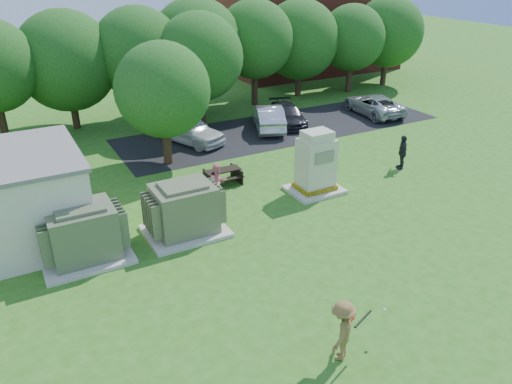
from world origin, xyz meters
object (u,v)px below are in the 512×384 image
transformer_left (83,234)px  generator_cabinet (316,166)px  picnic_table (223,175)px  person_walking_right (402,152)px  car_dark (288,115)px  transformer_right (184,210)px  car_white (190,130)px  car_silver_b (373,105)px  batter (342,331)px  person_at_picnic (218,183)px  car_silver_a (268,117)px

transformer_left → generator_cabinet: generator_cabinet is taller
picnic_table → person_walking_right: 8.92m
car_dark → transformer_right: bearing=-121.3°
generator_cabinet → car_white: size_ratio=0.65×
transformer_left → car_silver_b: 22.04m
car_white → person_walking_right: bearing=-70.9°
transformer_right → car_dark: transformer_right is taller
transformer_right → picnic_table: size_ratio=1.83×
batter → car_dark: (9.31, 17.64, -0.29)m
person_walking_right → car_silver_b: (4.86, 7.79, -0.20)m
transformer_left → generator_cabinet: size_ratio=1.06×
generator_cabinet → car_dark: size_ratio=0.68×
transformer_left → batter: size_ratio=1.68×
batter → car_silver_b: size_ratio=0.37×
transformer_left → transformer_right: same height
transformer_right → batter: bearing=-81.5°
batter → person_at_picnic: size_ratio=1.01×
transformer_right → car_silver_b: bearing=27.5°
car_dark → transformer_left: bearing=-129.6°
person_walking_right → car_dark: (-1.19, 8.73, -0.25)m
generator_cabinet → transformer_right: bearing=-173.9°
person_walking_right → car_white: person_walking_right is taller
person_at_picnic → car_white: size_ratio=0.41×
car_dark → car_silver_b: size_ratio=0.87×
car_silver_a → car_white: bearing=22.5°
person_at_picnic → batter: bearing=-108.2°
person_at_picnic → person_walking_right: (9.50, -0.96, -0.03)m
car_silver_a → car_dark: 1.52m
car_dark → car_silver_a: bearing=-155.9°
person_at_picnic → car_silver_b: (14.36, 6.84, -0.22)m
batter → car_silver_a: bearing=-150.3°
transformer_right → generator_cabinet: generator_cabinet is taller
transformer_left → car_silver_a: size_ratio=0.67×
picnic_table → car_silver_b: car_silver_b is taller
car_silver_a → car_silver_b: 7.59m
transformer_right → picnic_table: (3.18, 3.41, -0.53)m
car_silver_a → picnic_table: bearing=67.8°
picnic_table → car_dark: car_dark is taller
car_silver_b → person_walking_right: bearing=63.3°
generator_cabinet → car_silver_b: (10.14, 7.94, -0.58)m
car_silver_a → car_silver_b: car_silver_a is taller
batter → person_at_picnic: (1.01, 9.87, -0.01)m
batter → person_at_picnic: bearing=-132.0°
transformer_right → car_silver_b: size_ratio=0.63×
batter → person_walking_right: batter is taller
picnic_table → car_silver_b: 14.38m
picnic_table → car_dark: size_ratio=0.39×
transformer_left → person_walking_right: (15.41, 0.84, -0.11)m
generator_cabinet → car_dark: 9.80m
car_silver_b → car_silver_a: bearing=-0.3°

